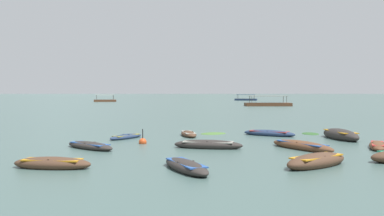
{
  "coord_description": "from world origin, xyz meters",
  "views": [
    {
      "loc": [
        0.59,
        -5.2,
        3.09
      ],
      "look_at": [
        1.02,
        55.01,
        0.82
      ],
      "focal_mm": 38.28,
      "sensor_mm": 36.0,
      "label": 1
    }
  ],
  "objects": [
    {
      "name": "mooring_buoy",
      "position": [
        -2.22,
        19.47,
        0.11
      ],
      "size": [
        0.48,
        0.48,
        1.03
      ],
      "color": "#DB4C1E",
      "rests_on": "ground"
    },
    {
      "name": "ferry_2",
      "position": [
        18.78,
        89.05,
        0.45
      ],
      "size": [
        10.47,
        4.23,
        2.54
      ],
      "color": "brown",
      "rests_on": "ground"
    },
    {
      "name": "weed_patch_0",
      "position": [
        2.4,
        25.44,
        0.0
      ],
      "size": [
        2.69,
        2.64,
        0.14
      ],
      "primitive_type": "ellipsoid",
      "rotation": [
        0.0,
        0.0,
        0.71
      ],
      "color": "#477033",
      "rests_on": "ground"
    },
    {
      "name": "weed_patch_1",
      "position": [
        9.69,
        25.29,
        0.0
      ],
      "size": [
        1.5,
        2.08,
        0.14
      ],
      "primitive_type": "ellipsoid",
      "rotation": [
        0.0,
        0.0,
        3.0
      ],
      "color": "#2D5628",
      "rests_on": "ground"
    },
    {
      "name": "rowboat_4",
      "position": [
        0.55,
        23.78,
        0.14
      ],
      "size": [
        1.51,
        3.24,
        0.45
      ],
      "color": "#4C3323",
      "rests_on": "ground"
    },
    {
      "name": "mountain_1",
      "position": [
        -781.18,
        2303.87,
        212.71
      ],
      "size": [
        1542.37,
        1542.37,
        425.43
      ],
      "primitive_type": "cone",
      "color": "slate",
      "rests_on": "ground"
    },
    {
      "name": "mountain_2",
      "position": [
        83.91,
        2521.26,
        131.19
      ],
      "size": [
        669.03,
        669.03,
        262.38
      ],
      "primitive_type": "cone",
      "color": "slate",
      "rests_on": "ground"
    },
    {
      "name": "ferry_0",
      "position": [
        -27.8,
        132.77,
        0.45
      ],
      "size": [
        7.85,
        4.69,
        2.54
      ],
      "color": "brown",
      "rests_on": "ground"
    },
    {
      "name": "rowboat_5",
      "position": [
        -3.65,
        22.23,
        0.12
      ],
      "size": [
        2.31,
        3.0,
        0.38
      ],
      "color": "navy",
      "rests_on": "ground"
    },
    {
      "name": "rowboat_7",
      "position": [
        5.95,
        11.85,
        0.21
      ],
      "size": [
        3.64,
        3.24,
        0.69
      ],
      "color": "#4C3323",
      "rests_on": "ground"
    },
    {
      "name": "rowboat_0",
      "position": [
        0.46,
        10.97,
        0.16
      ],
      "size": [
        2.39,
        3.75,
        0.5
      ],
      "color": "#2D2826",
      "rests_on": "ground"
    },
    {
      "name": "rowboat_6",
      "position": [
        1.65,
        17.44,
        0.18
      ],
      "size": [
        4.0,
        1.88,
        0.59
      ],
      "color": "#2D2826",
      "rests_on": "ground"
    },
    {
      "name": "rowboat_8",
      "position": [
        6.34,
        24.04,
        0.16
      ],
      "size": [
        3.85,
        3.02,
        0.52
      ],
      "color": "navy",
      "rests_on": "ground"
    },
    {
      "name": "rowboat_9",
      "position": [
        -5.03,
        11.5,
        0.18
      ],
      "size": [
        3.42,
        1.53,
        0.57
      ],
      "color": "#4C3323",
      "rests_on": "ground"
    },
    {
      "name": "ground_plane",
      "position": [
        0.0,
        1500.0,
        0.0
      ],
      "size": [
        6000.0,
        6000.0,
        0.0
      ],
      "primitive_type": "plane",
      "color": "#425B56"
    },
    {
      "name": "rowboat_1",
      "position": [
        10.7,
        21.93,
        0.26
      ],
      "size": [
        1.82,
        4.38,
        0.84
      ],
      "color": "#2D2826",
      "rests_on": "ground"
    },
    {
      "name": "ferry_1",
      "position": [
        22.8,
        154.51,
        0.45
      ],
      "size": [
        9.03,
        5.26,
        2.54
      ],
      "color": "navy",
      "rests_on": "ground"
    },
    {
      "name": "rowboat_12",
      "position": [
        11.09,
        17.35,
        0.14
      ],
      "size": [
        2.14,
        3.5,
        0.44
      ],
      "color": "brown",
      "rests_on": "ground"
    },
    {
      "name": "rowboat_3",
      "position": [
        -4.9,
        17.3,
        0.15
      ],
      "size": [
        3.54,
        3.29,
        0.48
      ],
      "color": "#2D2826",
      "rests_on": "ground"
    },
    {
      "name": "rowboat_10",
      "position": [
        6.76,
        17.04,
        0.18
      ],
      "size": [
        3.14,
        4.39,
        0.57
      ],
      "color": "brown",
      "rests_on": "ground"
    }
  ]
}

